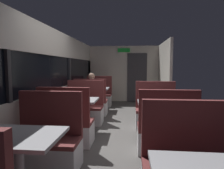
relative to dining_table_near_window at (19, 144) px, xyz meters
name	(u,v)px	position (x,y,z in m)	size (l,w,h in m)	color
ground_plane	(116,137)	(0.89, 2.09, -0.65)	(3.30, 9.20, 0.02)	#514F4C
carriage_window_panel_left	(48,83)	(-0.56, 2.09, 0.47)	(0.09, 8.48, 2.30)	beige
carriage_end_bulkhead	(125,74)	(0.95, 6.28, 0.50)	(2.90, 0.11, 2.30)	beige
carriage_aisle_panel_right	(164,75)	(2.34, 5.09, 0.51)	(0.08, 2.40, 2.30)	beige
dining_table_near_window	(19,144)	(0.00, 0.00, 0.00)	(0.90, 0.70, 0.74)	#9E9EA3
bench_near_window_facing_entry	(47,146)	(0.00, 0.70, -0.31)	(0.95, 0.50, 1.10)	silver
dining_table_mid_window	(77,104)	(0.00, 2.28, 0.00)	(0.90, 0.70, 0.74)	#9E9EA3
bench_mid_window_facing_end	(67,127)	(0.00, 1.58, -0.31)	(0.95, 0.50, 1.10)	silver
bench_mid_window_facing_entry	(84,110)	(0.00, 2.98, -0.31)	(0.95, 0.50, 1.10)	silver
dining_table_far_window	(95,91)	(0.00, 4.55, 0.00)	(0.90, 0.70, 0.74)	#9E9EA3
bench_far_window_facing_end	(91,104)	(0.00, 3.85, -0.31)	(0.95, 0.50, 1.10)	silver
bench_far_window_facing_entry	(99,97)	(0.00, 5.25, -0.31)	(0.95, 0.50, 1.10)	silver
dining_table_rear_aisle	(160,107)	(1.79, 2.08, 0.00)	(0.90, 0.70, 0.74)	#9E9EA3
bench_rear_aisle_facing_end	(166,134)	(1.79, 1.38, -0.31)	(0.95, 0.50, 1.10)	silver
bench_rear_aisle_facing_entry	(156,114)	(1.79, 2.78, -0.31)	(0.95, 0.50, 1.10)	silver
seated_passenger	(92,97)	(0.00, 3.93, -0.10)	(0.47, 0.55, 1.26)	#26262D
coffee_cup_primary	(74,98)	(-0.03, 2.21, 0.15)	(0.07, 0.07, 0.09)	#26598C
coffee_cup_secondary	(160,100)	(1.77, 2.06, 0.15)	(0.07, 0.07, 0.09)	#26598C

